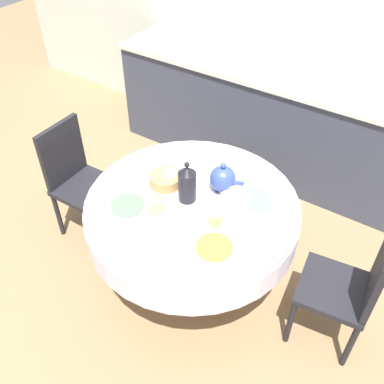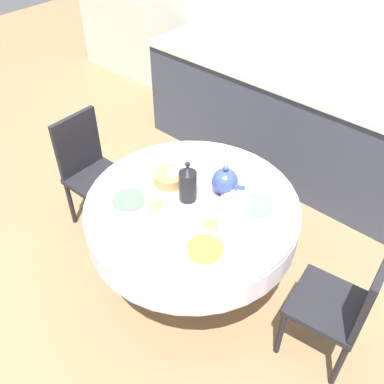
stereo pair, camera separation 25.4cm
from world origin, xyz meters
TOP-DOWN VIEW (x-y plane):
  - ground_plane at (0.00, 0.00)m, footprint 12.00×12.00m
  - wall_back at (0.00, 1.85)m, footprint 7.00×0.05m
  - kitchen_counter at (0.00, 1.52)m, footprint 3.24×0.64m
  - dining_table at (0.00, 0.00)m, footprint 1.32×1.32m
  - chair_left at (0.99, 0.13)m, footprint 0.45×0.45m
  - chair_right at (-1.00, -0.03)m, footprint 0.41×0.41m
  - plate_near_left at (-0.30, -0.25)m, footprint 0.20×0.20m
  - cup_near_left at (-0.13, -0.19)m, footprint 0.09×0.09m
  - plate_near_right at (0.30, -0.24)m, footprint 0.20×0.20m
  - cup_near_right at (0.21, -0.08)m, footprint 0.09×0.09m
  - plate_far_left at (-0.31, 0.23)m, footprint 0.20×0.20m
  - cup_far_left at (-0.22, 0.07)m, footprint 0.09×0.09m
  - plate_far_right at (0.31, 0.23)m, footprint 0.20×0.20m
  - cup_far_right at (0.13, 0.18)m, footprint 0.09×0.09m
  - coffee_carafe at (-0.04, 0.01)m, footprint 0.11×0.11m
  - teapot at (0.10, 0.19)m, footprint 0.23×0.16m
  - bread_basket at (-0.23, 0.05)m, footprint 0.20×0.20m
  - fruit_bowl at (0.23, 0.12)m, footprint 0.19×0.19m

SIDE VIEW (x-z plane):
  - ground_plane at x=0.00m, z-range 0.00..0.00m
  - kitchen_counter at x=0.00m, z-range 0.00..0.95m
  - chair_left at x=0.99m, z-range 0.05..0.96m
  - chair_right at x=-1.00m, z-range 0.05..0.96m
  - dining_table at x=0.00m, z-range 0.25..0.98m
  - plate_near_left at x=-0.30m, z-range 0.74..0.75m
  - plate_near_right at x=0.30m, z-range 0.74..0.75m
  - plate_far_left at x=-0.31m, z-range 0.74..0.75m
  - plate_far_right at x=0.31m, z-range 0.74..0.75m
  - fruit_bowl at x=0.23m, z-range 0.74..0.80m
  - bread_basket at x=-0.23m, z-range 0.74..0.81m
  - cup_near_left at x=-0.13m, z-range 0.74..0.82m
  - cup_near_right at x=0.21m, z-range 0.74..0.82m
  - cup_far_left at x=-0.22m, z-range 0.74..0.82m
  - cup_far_right at x=0.13m, z-range 0.74..0.82m
  - teapot at x=0.10m, z-range 0.73..0.94m
  - coffee_carafe at x=-0.04m, z-range 0.72..1.00m
  - wall_back at x=0.00m, z-range 0.00..2.60m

